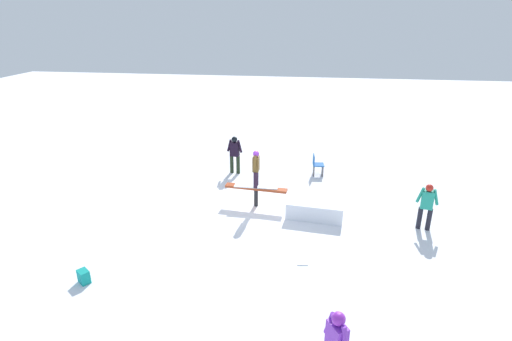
# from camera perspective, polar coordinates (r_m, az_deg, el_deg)

# --- Properties ---
(ground_plane) EXTENTS (60.00, 60.00, 0.00)m
(ground_plane) POSITION_cam_1_polar(r_m,az_deg,el_deg) (13.85, 0.00, -5.03)
(ground_plane) COLOR white
(rail_feature) EXTENTS (2.15, 0.51, 0.71)m
(rail_feature) POSITION_cam_1_polar(r_m,az_deg,el_deg) (13.60, 0.00, -2.79)
(rail_feature) COLOR black
(rail_feature) RESTS_ON ground
(snow_kicker_ramp) EXTENTS (1.95, 1.68, 0.54)m
(snow_kicker_ramp) POSITION_cam_1_polar(r_m,az_deg,el_deg) (13.43, 8.58, -4.91)
(snow_kicker_ramp) COLOR white
(snow_kicker_ramp) RESTS_ON ground
(main_rider_on_rail) EXTENTS (1.49, 0.68, 1.30)m
(main_rider_on_rail) POSITION_cam_1_polar(r_m,az_deg,el_deg) (13.31, 0.00, 0.09)
(main_rider_on_rail) COLOR white
(main_rider_on_rail) RESTS_ON rail_feature
(bystander_black) EXTENTS (0.67, 0.28, 1.57)m
(bystander_black) POSITION_cam_1_polar(r_m,az_deg,el_deg) (16.34, -3.06, 2.54)
(bystander_black) COLOR black
(bystander_black) RESTS_ON ground
(bystander_teal) EXTENTS (0.65, 0.28, 1.49)m
(bystander_teal) POSITION_cam_1_polar(r_m,az_deg,el_deg) (13.11, 23.20, -4.48)
(bystander_teal) COLOR #20202A
(bystander_teal) RESTS_ON ground
(loose_snowboard_white) EXTENTS (0.48, 1.58, 0.02)m
(loose_snowboard_white) POSITION_cam_1_polar(r_m,az_deg,el_deg) (11.53, 6.32, -11.08)
(loose_snowboard_white) COLOR white
(loose_snowboard_white) RESTS_ON ground
(folding_chair) EXTENTS (0.48, 0.48, 0.88)m
(folding_chair) POSITION_cam_1_polar(r_m,az_deg,el_deg) (16.43, 8.72, 0.69)
(folding_chair) COLOR #3F3F44
(folding_chair) RESTS_ON ground
(backpack_on_snow) EXTENTS (0.37, 0.36, 0.34)m
(backpack_on_snow) POSITION_cam_1_polar(r_m,az_deg,el_deg) (11.01, -23.39, -13.74)
(backpack_on_snow) COLOR teal
(backpack_on_snow) RESTS_ON ground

